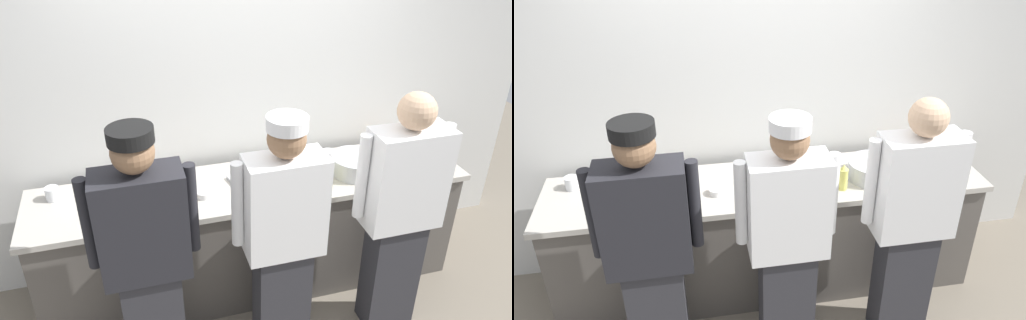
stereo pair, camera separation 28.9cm
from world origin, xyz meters
The scene contains 18 objects.
ground_plane centered at (0.00, 0.00, 0.00)m, with size 9.00×9.00×0.00m, color slate.
wall_back centered at (0.00, 0.81, 1.47)m, with size 4.77×0.10×2.95m.
prep_counter centered at (0.00, 0.35, 0.45)m, with size 3.04×0.66×0.90m.
chef_near_left centered at (-0.78, -0.27, 0.91)m, with size 0.61×0.24×1.70m.
chef_center centered at (0.01, -0.27, 0.89)m, with size 0.60×0.24×1.66m.
chef_far_right centered at (0.79, -0.25, 0.90)m, with size 0.62×0.24×1.71m.
plate_stack_front centered at (-0.95, 0.38, 0.94)m, with size 0.21×0.21×0.08m.
mixing_bowl_steel centered at (0.74, 0.29, 0.96)m, with size 0.36×0.36×0.13m, color #B7BABF.
sheet_tray centered at (0.11, 0.35, 0.91)m, with size 0.50×0.30×0.02m, color #B7BABF.
squeeze_bottle_primary centered at (-0.70, 0.28, 0.99)m, with size 0.05×0.05×0.20m.
squeeze_bottle_secondary centered at (0.49, 0.18, 0.99)m, with size 0.06×0.06×0.19m.
squeeze_bottle_spare centered at (1.07, 0.51, 1.00)m, with size 0.06×0.06×0.21m.
ramekin_green_sauce centered at (1.23, 0.37, 0.92)m, with size 0.10×0.10×0.05m.
ramekin_yellow_sauce centered at (-0.36, 0.27, 0.92)m, with size 0.10×0.10×0.04m.
ramekin_orange_sauce centered at (0.45, 0.28, 0.92)m, with size 0.08×0.08×0.04m.
ramekin_red_sauce centered at (1.09, 0.26, 0.92)m, with size 0.09×0.09×0.04m.
deli_cup centered at (-1.32, 0.51, 0.94)m, with size 0.09×0.09×0.09m, color white.
chefs_knife centered at (-0.69, 0.46, 0.90)m, with size 0.28×0.03×0.02m.
Camera 1 is at (-0.79, -2.48, 2.70)m, focal length 34.80 mm.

